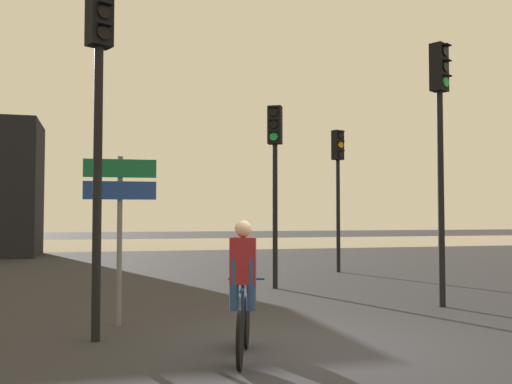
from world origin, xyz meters
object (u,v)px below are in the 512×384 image
traffic_light_near_left (99,91)px  traffic_light_center (275,161)px  direction_sign_post (120,208)px  traffic_light_near_right (440,125)px  cyclist (243,289)px  traffic_light_far_right (338,173)px

traffic_light_near_left → traffic_light_center: bearing=-156.5°
direction_sign_post → traffic_light_near_left: bearing=76.5°
traffic_light_near_right → traffic_light_center: size_ratio=1.15×
traffic_light_center → traffic_light_near_right: bearing=151.8°
traffic_light_near_right → cyclist: bearing=3.2°
direction_sign_post → cyclist: bearing=122.5°
traffic_light_center → cyclist: traffic_light_center is taller
traffic_light_near_left → cyclist: size_ratio=2.99×
traffic_light_near_right → traffic_light_far_right: size_ratio=1.14×
traffic_light_far_right → direction_sign_post: bearing=25.4°
traffic_light_near_right → direction_sign_post: traffic_light_near_right is taller
direction_sign_post → cyclist: size_ratio=1.59×
traffic_light_near_right → traffic_light_far_right: traffic_light_near_right is taller
traffic_light_near_left → cyclist: (1.66, -1.47, -2.55)m
traffic_light_far_right → traffic_light_center: bearing=26.2°
traffic_light_center → traffic_light_far_right: size_ratio=0.99×
traffic_light_near_left → traffic_light_near_right: bearing=165.7°
traffic_light_center → traffic_light_near_left: traffic_light_near_left is taller
cyclist → traffic_light_near_right: bearing=50.2°
traffic_light_near_right → cyclist: 5.90m
traffic_light_center → direction_sign_post: size_ratio=1.65×
direction_sign_post → cyclist: 2.99m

